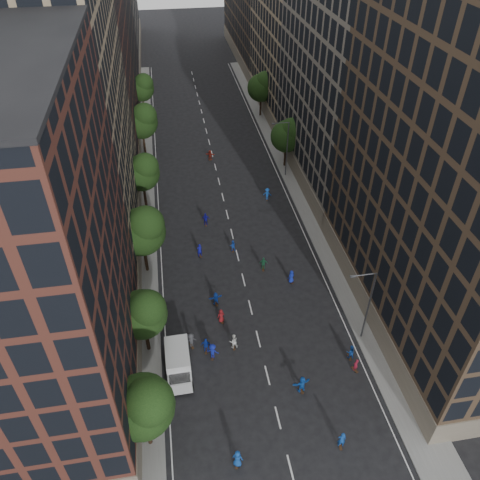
{
  "coord_description": "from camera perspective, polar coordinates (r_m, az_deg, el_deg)",
  "views": [
    {
      "loc": [
        -7.03,
        -17.19,
        38.28
      ],
      "look_at": [
        0.42,
        27.55,
        2.0
      ],
      "focal_mm": 35.0,
      "sensor_mm": 36.0,
      "label": 1
    }
  ],
  "objects": [
    {
      "name": "skater_11",
      "position": [
        52.29,
        -2.96,
        -7.17
      ],
      "size": [
        1.59,
        0.78,
        1.65
      ],
      "primitive_type": "imported",
      "rotation": [
        0.0,
        0.0,
        3.34
      ],
      "color": "#153DB1",
      "rests_on": "ground"
    },
    {
      "name": "skater_13",
      "position": [
        58.44,
        -4.96,
        -1.27
      ],
      "size": [
        0.78,
        0.64,
        1.83
      ],
      "primitive_type": "imported",
      "rotation": [
        0.0,
        0.0,
        3.49
      ],
      "color": "#13149C",
      "rests_on": "ground"
    },
    {
      "name": "bldg_left_d",
      "position": [
        102.36,
        -17.56,
        24.52
      ],
      "size": [
        14.0,
        28.0,
        32.0
      ],
      "primitive_type": "cube",
      "color": "#2F241F",
      "rests_on": "ground"
    },
    {
      "name": "tree_left_3",
      "position": [
        65.75,
        -11.79,
        8.21
      ],
      "size": [
        5.0,
        5.0,
        8.58
      ],
      "color": "black",
      "rests_on": "ground"
    },
    {
      "name": "skater_3",
      "position": [
        47.45,
        -3.36,
        -13.42
      ],
      "size": [
        1.32,
        1.02,
        1.81
      ],
      "primitive_type": "imported",
      "rotation": [
        0.0,
        0.0,
        2.81
      ],
      "color": "#13209D",
      "rests_on": "ground"
    },
    {
      "name": "bldg_right_a",
      "position": [
        46.1,
        26.55,
        8.31
      ],
      "size": [
        14.0,
        30.0,
        36.0
      ],
      "primitive_type": "cube",
      "color": "#453425",
      "rests_on": "ground"
    },
    {
      "name": "skater_4",
      "position": [
        47.94,
        -4.15,
        -12.7
      ],
      "size": [
        1.15,
        0.69,
        1.83
      ],
      "primitive_type": "imported",
      "rotation": [
        0.0,
        0.0,
        2.9
      ],
      "color": "#1533AC",
      "rests_on": "ground"
    },
    {
      "name": "bldg_left_b",
      "position": [
        57.62,
        -21.42,
        14.38
      ],
      "size": [
        14.0,
        26.0,
        34.0
      ],
      "primitive_type": "cube",
      "color": "#948061",
      "rests_on": "ground"
    },
    {
      "name": "skater_7",
      "position": [
        47.88,
        13.93,
        -14.59
      ],
      "size": [
        0.66,
        0.56,
        1.54
      ],
      "primitive_type": "imported",
      "rotation": [
        0.0,
        0.0,
        3.56
      ],
      "color": "maroon",
      "rests_on": "ground"
    },
    {
      "name": "skater_12",
      "position": [
        55.06,
        6.27,
        -4.49
      ],
      "size": [
        0.96,
        0.8,
        1.67
      ],
      "primitive_type": "imported",
      "rotation": [
        0.0,
        0.0,
        3.53
      ],
      "color": "#1527AA",
      "rests_on": "ground"
    },
    {
      "name": "streetlamp_far",
      "position": [
        72.57,
        5.6,
        11.32
      ],
      "size": [
        2.64,
        0.22,
        9.06
      ],
      "color": "#595B60",
      "rests_on": "ground"
    },
    {
      "name": "skater_9",
      "position": [
        48.48,
        -5.97,
        -12.1
      ],
      "size": [
        1.29,
        0.96,
        1.78
      ],
      "primitive_type": "imported",
      "rotation": [
        0.0,
        0.0,
        3.42
      ],
      "color": "#3C3C41",
      "rests_on": "ground"
    },
    {
      "name": "skater_10",
      "position": [
        56.44,
        2.87,
        -2.92
      ],
      "size": [
        1.09,
        0.62,
        1.75
      ],
      "primitive_type": "imported",
      "rotation": [
        0.0,
        0.0,
        2.95
      ],
      "color": "#1C5F3A",
      "rests_on": "ground"
    },
    {
      "name": "tree_right_b",
      "position": [
        92.82,
        2.73,
        18.23
      ],
      "size": [
        5.2,
        5.2,
        8.83
      ],
      "color": "black",
      "rests_on": "ground"
    },
    {
      "name": "bldg_right_c",
      "position": [
        94.27,
        7.57,
        25.63
      ],
      "size": [
        14.0,
        26.0,
        35.0
      ],
      "primitive_type": "cube",
      "color": "#948061",
      "rests_on": "ground"
    },
    {
      "name": "tree_left_4",
      "position": [
        79.9,
        -11.85,
        14.09
      ],
      "size": [
        5.4,
        5.4,
        9.08
      ],
      "color": "black",
      "rests_on": "ground"
    },
    {
      "name": "skater_2",
      "position": [
        48.65,
        13.3,
        -13.16
      ],
      "size": [
        0.85,
        0.69,
        1.67
      ],
      "primitive_type": "imported",
      "rotation": [
        0.0,
        0.0,
        3.07
      ],
      "color": "#1546AB",
      "rests_on": "ground"
    },
    {
      "name": "skater_16",
      "position": [
        63.5,
        -4.2,
        2.51
      ],
      "size": [
        1.15,
        0.61,
        1.87
      ],
      "primitive_type": "imported",
      "rotation": [
        0.0,
        0.0,
        2.99
      ],
      "color": "#141299",
      "rests_on": "ground"
    },
    {
      "name": "tree_left_2",
      "position": [
        53.72,
        -11.79,
        1.25
      ],
      "size": [
        5.6,
        5.6,
        9.45
      ],
      "color": "black",
      "rests_on": "ground"
    },
    {
      "name": "tree_left_0",
      "position": [
        38.77,
        -11.62,
        -19.11
      ],
      "size": [
        5.2,
        5.2,
        8.83
      ],
      "color": "black",
      "rests_on": "ground"
    },
    {
      "name": "skater_0",
      "position": [
        41.64,
        -0.31,
        -25.11
      ],
      "size": [
        1.08,
        0.91,
        1.87
      ],
      "primitive_type": "imported",
      "rotation": [
        0.0,
        0.0,
        2.73
      ],
      "color": "#13429A",
      "rests_on": "ground"
    },
    {
      "name": "bldg_left_a",
      "position": [
        38.47,
        -25.33,
        -3.04
      ],
      "size": [
        14.0,
        22.0,
        30.0
      ],
      "primitive_type": "cube",
      "color": "#4E261E",
      "rests_on": "ground"
    },
    {
      "name": "skater_8",
      "position": [
        48.15,
        -0.8,
        -12.28
      ],
      "size": [
        0.92,
        0.74,
        1.81
      ],
      "primitive_type": "imported",
      "rotation": [
        0.0,
        0.0,
        3.21
      ],
      "color": "silver",
      "rests_on": "ground"
    },
    {
      "name": "skater_6",
      "position": [
        50.5,
        -2.32,
        -9.25
      ],
      "size": [
        0.94,
        0.77,
        1.66
      ],
      "primitive_type": "imported",
      "rotation": [
        0.0,
        0.0,
        3.49
      ],
      "color": "maroon",
      "rests_on": "ground"
    },
    {
      "name": "tree_left_5",
      "position": [
        94.91,
        -11.85,
        17.79
      ],
      "size": [
        4.8,
        4.8,
        8.33
      ],
      "color": "black",
      "rests_on": "ground"
    },
    {
      "name": "tree_right_a",
      "position": [
        75.07,
        5.86,
        12.67
      ],
      "size": [
        5.0,
        5.0,
        8.39
      ],
      "color": "black",
      "rests_on": "ground"
    },
    {
      "name": "sidewalk_left",
      "position": [
        75.29,
        -12.0,
        7.26
      ],
      "size": [
        4.0,
        105.0,
        0.15
      ],
      "primitive_type": "cube",
      "color": "slate",
      "rests_on": "ground"
    },
    {
      "name": "skater_5",
      "position": [
        45.46,
        7.55,
        -17.06
      ],
      "size": [
        1.85,
        0.93,
        1.91
      ],
      "primitive_type": "imported",
      "rotation": [
        0.0,
        0.0,
        3.36
      ],
      "color": "blue",
      "rests_on": "ground"
    },
    {
      "name": "skater_14",
      "position": [
        59.13,
        -0.91,
        -0.73
      ],
      "size": [
        0.75,
        0.59,
        1.54
      ],
      "primitive_type": "imported",
      "rotation": [
        0.0,
        0.0,
        3.15
      ],
      "color": "#1642B9",
      "rests_on": "ground"
    },
    {
      "name": "bldg_left_c",
      "position": [
        79.91,
        -18.66,
        19.09
      ],
      "size": [
        14.0,
        20.0,
        28.0
      ],
      "primitive_type": "cube",
      "color": "#4E261E",
      "rests_on": "ground"
    },
    {
      "name": "skater_15",
      "position": [
        68.6,
        3.34,
        5.59
      ],
      "size": [
        1.36,
        1.04,
        1.86
      ],
      "primitive_type": "imported",
      "rotation": [
        0.0,
        0.0,
        2.82
      ],
      "color": "blue",
      "rests_on": "ground"
    },
    {
      "name": "skater_1",
      "position": [
        43.19,
        12.29,
        -22.71
      ],
      "size": [
        0.75,
        0.56,
        1.89
      ],
      "primitive_type": "imported",
      "rotation": [
        0.0,
        0.0,
        2.98
      ],
      "color": "#124097",
      "rests_on": "ground"
    },
    {
      "name": "ground",
      "position": [
        69.18,
        -2.05,
        5.03
      ],
      "size": [
        240.0,
        240.0,
        0.0
      ],
      "primitive_type": "plane",
      "color": "black",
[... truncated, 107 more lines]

